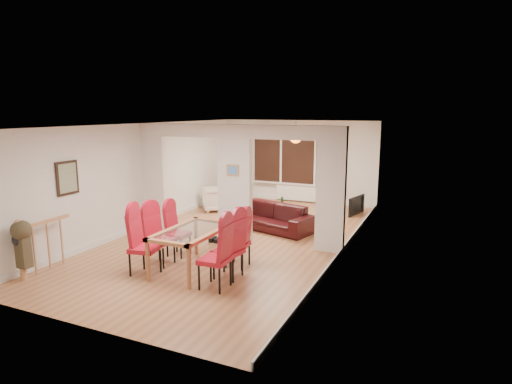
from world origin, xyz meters
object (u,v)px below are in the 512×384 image
Objects in this scene: sofa at (271,217)px; armchair at (216,199)px; bowl at (275,206)px; dining_chair_la at (144,244)px; dining_chair_lc at (178,231)px; bottle at (282,201)px; television at (353,205)px; dining_chair_ra at (215,255)px; dining_chair_rb at (228,247)px; dining_table at (193,250)px; person at (241,178)px; dining_chair_rc at (237,240)px; dining_chair_lb at (161,237)px; coffee_table at (279,210)px.

armchair reaches higher than sofa.
dining_chair_la is at bearing -95.54° from bowl.
bottle is at bearing 79.68° from dining_chair_lc.
bowl is (-0.43, 1.41, -0.05)m from sofa.
television is (3.78, 1.21, -0.08)m from armchair.
dining_chair_ra is at bearing -79.55° from bowl.
dining_chair_rb is at bearing -4.32° from armchair.
dining_chair_rb is (-0.01, 0.49, -0.01)m from dining_chair_ra.
sofa is (0.27, 3.14, -0.07)m from dining_table.
television is 4.45× the size of bowl.
person is at bearing 97.09° from armchair.
dining_chair_la is at bearing -140.45° from dining_table.
armchair is (-2.73, 4.89, -0.23)m from dining_chair_ra.
bottle is at bearing 71.34° from dining_chair_la.
dining_chair_ra reaches higher than dining_chair_rb.
dining_chair_rc is 1.36× the size of armchair.
dining_chair_rc is at bearing -80.76° from bottle.
television is at bearing 73.16° from sofa.
person is (-1.38, 4.88, 0.55)m from dining_table.
television is at bearing 25.68° from bottle.
dining_table is 5.70× the size of bottle.
bottle is (-0.01, 4.67, -0.00)m from dining_table.
person is at bearing 110.23° from dining_chair_rc.
dining_chair_lb is 4.70m from coffee_table.
coffee_table is at bearing 62.86° from armchair.
bowl is at bearing 109.93° from dining_chair_rb.
armchair reaches higher than coffee_table.
sofa is at bearing 93.77° from dining_chair_rc.
dining_chair_rb is 4.71m from bowl.
bowl is at bearing 92.08° from dining_table.
dining_chair_rc reaches higher than armchair.
dining_chair_lc is at bearing 167.24° from television.
dining_chair_lb is 1.59m from dining_chair_ra.
dining_chair_la is 5.06m from armchair.
armchair is at bearing 116.22° from dining_chair_ra.
dining_chair_lc is 0.88× the size of dining_chair_ra.
dining_chair_rb is (1.48, -0.06, 0.02)m from dining_chair_lb.
dining_chair_la reaches higher than television.
dining_chair_ra is at bearing -7.06° from dining_chair_lb.
armchair is 0.82× the size of television.
dining_chair_lb is 4.52m from armchair.
bowl is (1.22, -0.34, -0.67)m from person.
sofa is (-0.51, 3.69, -0.26)m from dining_chair_ra.
coffee_table is at bearing 129.80° from television.
television is (2.54, 5.54, -0.28)m from dining_chair_lb.
coffee_table is (0.63, 4.06, -0.39)m from dining_chair_lc.
dining_chair_ra reaches higher than dining_chair_la.
bottle is at bearing 63.44° from armchair.
person is at bearing 105.80° from dining_table.
bowl is (-1.99, -1.00, -0.00)m from television.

